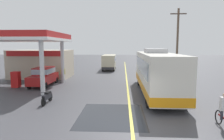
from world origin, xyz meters
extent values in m
plane|color=#424247|center=(0.00, 20.00, 0.00)|extent=(120.00, 120.00, 0.00)
cube|color=#D8CC4C|center=(0.00, 15.00, 0.00)|extent=(0.16, 50.00, 0.01)
cube|color=#26282D|center=(-1.06, 1.76, 0.00)|extent=(3.70, 4.39, 0.01)
cube|color=silver|center=(2.30, 7.28, 1.88)|extent=(2.50, 11.00, 2.90)
cube|color=orange|center=(2.30, 7.28, 0.77)|extent=(2.54, 11.04, 0.56)
cube|color=#8C9EAD|center=(2.30, 1.84, 2.42)|extent=(2.30, 0.10, 1.40)
cube|color=#8C9EAD|center=(1.03, 7.28, 2.33)|extent=(0.06, 9.35, 1.10)
cube|color=#8C9EAD|center=(3.57, 7.28, 2.33)|extent=(0.06, 9.35, 1.10)
cube|color=white|center=(2.30, 1.85, 3.12)|extent=(1.75, 0.08, 0.32)
cube|color=#B2B2B7|center=(2.30, 8.28, 3.51)|extent=(1.60, 2.80, 0.36)
cylinder|color=black|center=(1.20, 3.38, 0.50)|extent=(0.30, 1.00, 1.00)
cylinder|color=black|center=(3.40, 3.38, 0.50)|extent=(0.30, 1.00, 1.00)
cylinder|color=black|center=(1.20, 10.58, 0.50)|extent=(0.30, 1.00, 1.00)
cylinder|color=black|center=(3.40, 10.58, 0.50)|extent=(0.30, 1.00, 1.00)
cube|color=#B21E1E|center=(-10.58, 9.03, 4.85)|extent=(9.00, 7.00, 0.50)
cube|color=white|center=(-10.58, 9.03, 4.48)|extent=(9.10, 7.10, 0.24)
cylinder|color=silver|center=(-6.88, 6.33, 2.30)|extent=(0.36, 0.36, 4.60)
cylinder|color=silver|center=(-6.88, 11.73, 2.30)|extent=(0.36, 0.36, 4.60)
cube|color=red|center=(-10.58, 9.03, 0.75)|extent=(0.70, 0.60, 1.50)
cube|color=beige|center=(-10.58, 15.23, 1.70)|extent=(7.00, 4.40, 3.40)
cube|color=#B21E1E|center=(-10.58, 12.99, 3.05)|extent=(6.30, 0.10, 0.60)
cube|color=maroon|center=(-8.26, 9.88, 0.72)|extent=(1.70, 4.20, 0.80)
cube|color=maroon|center=(-8.26, 10.08, 1.47)|extent=(1.50, 2.31, 0.70)
cube|color=#8C9EAD|center=(-8.26, 10.08, 1.47)|extent=(1.53, 2.35, 0.49)
cylinder|color=black|center=(-9.01, 8.38, 0.32)|extent=(0.20, 0.64, 0.64)
cylinder|color=black|center=(-7.51, 8.38, 0.32)|extent=(0.20, 0.64, 0.64)
cylinder|color=black|center=(-9.01, 11.38, 0.32)|extent=(0.20, 0.64, 0.64)
cylinder|color=black|center=(-7.51, 11.38, 0.32)|extent=(0.20, 0.64, 0.64)
cube|color=#BFB799|center=(-2.71, 23.73, 1.39)|extent=(2.00, 6.00, 2.10)
cube|color=#8C9EAD|center=(-2.71, 23.73, 1.79)|extent=(2.04, 5.10, 0.80)
cube|color=#2D2D33|center=(-2.71, 20.68, 0.54)|extent=(1.90, 0.16, 0.36)
cylinder|color=black|center=(-3.59, 21.73, 0.38)|extent=(0.22, 0.76, 0.76)
cylinder|color=black|center=(-1.83, 21.73, 0.38)|extent=(0.22, 0.76, 0.76)
cylinder|color=black|center=(-3.59, 25.73, 0.38)|extent=(0.22, 0.76, 0.76)
cylinder|color=black|center=(-1.83, 25.73, 0.38)|extent=(0.22, 0.76, 0.76)
torus|color=black|center=(4.35, 0.81, 0.36)|extent=(0.06, 0.72, 0.72)
cube|color=maroon|center=(4.35, 0.26, 0.51)|extent=(0.06, 1.10, 0.08)
cube|color=silver|center=(4.35, 0.36, 1.18)|extent=(0.34, 0.24, 0.64)
cylinder|color=#2D2D38|center=(4.25, 0.31, 0.68)|extent=(0.12, 0.12, 0.55)
cylinder|color=black|center=(-5.61, 3.30, 0.30)|extent=(0.10, 0.60, 0.60)
cylinder|color=black|center=(-5.61, 4.50, 0.30)|extent=(0.10, 0.60, 0.60)
cube|color=black|center=(-5.61, 3.90, 0.50)|extent=(0.20, 1.30, 0.36)
cube|color=black|center=(-5.61, 4.05, 0.72)|extent=(0.24, 0.60, 0.12)
cylinder|color=#2D2D33|center=(-5.61, 3.35, 0.90)|extent=(0.55, 0.04, 0.04)
cylinder|color=#33333F|center=(-8.67, 9.45, 0.41)|extent=(0.14, 0.14, 0.82)
cylinder|color=#33333F|center=(-8.49, 9.45, 0.41)|extent=(0.14, 0.14, 0.82)
cube|color=silver|center=(-8.58, 9.45, 1.12)|extent=(0.36, 0.22, 0.60)
sphere|color=tan|center=(-8.58, 9.45, 1.55)|extent=(0.22, 0.22, 0.22)
cylinder|color=silver|center=(-8.81, 9.45, 1.07)|extent=(0.09, 0.09, 0.58)
cylinder|color=silver|center=(-8.35, 9.45, 1.07)|extent=(0.09, 0.09, 0.58)
cylinder|color=#33333F|center=(-7.22, 12.57, 0.41)|extent=(0.14, 0.14, 0.82)
cylinder|color=#33333F|center=(-7.04, 12.57, 0.41)|extent=(0.14, 0.14, 0.82)
cube|color=#D8CC4C|center=(-7.13, 12.57, 1.12)|extent=(0.36, 0.22, 0.60)
sphere|color=tan|center=(-7.13, 12.57, 1.55)|extent=(0.22, 0.22, 0.22)
cylinder|color=#D8CC4C|center=(-7.36, 12.57, 1.07)|extent=(0.09, 0.09, 0.58)
cylinder|color=#D8CC4C|center=(-6.90, 12.57, 1.07)|extent=(0.09, 0.09, 0.58)
cylinder|color=brown|center=(5.79, 14.39, 4.06)|extent=(0.24, 0.24, 8.13)
cube|color=#4C3D33|center=(5.79, 14.39, 7.53)|extent=(1.80, 0.12, 0.12)
camera|label=1|loc=(-0.46, -9.11, 3.90)|focal=32.02mm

